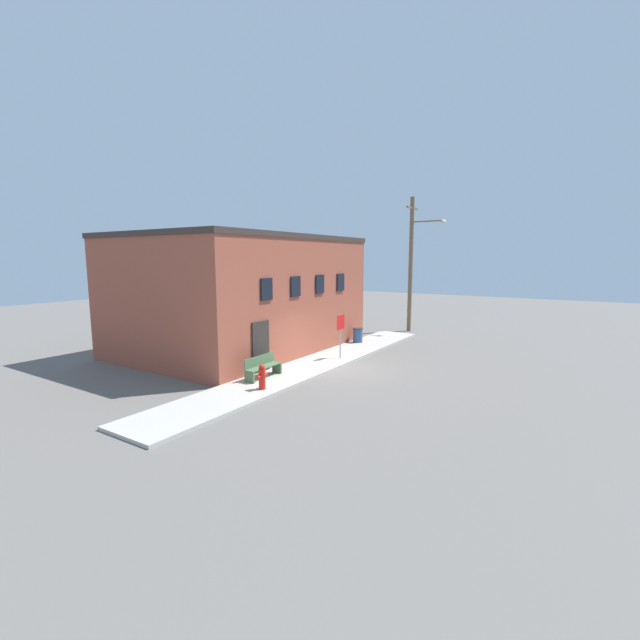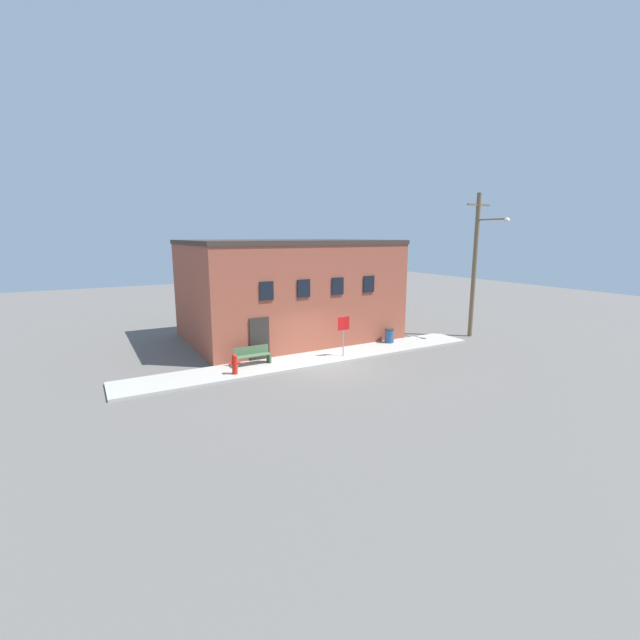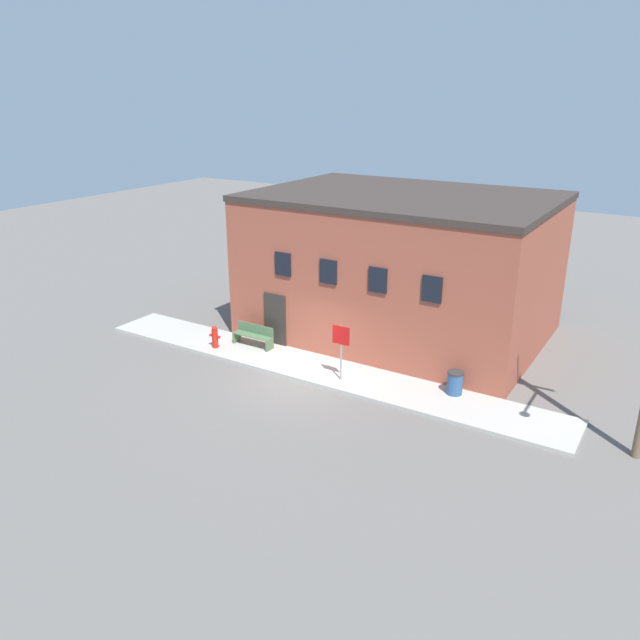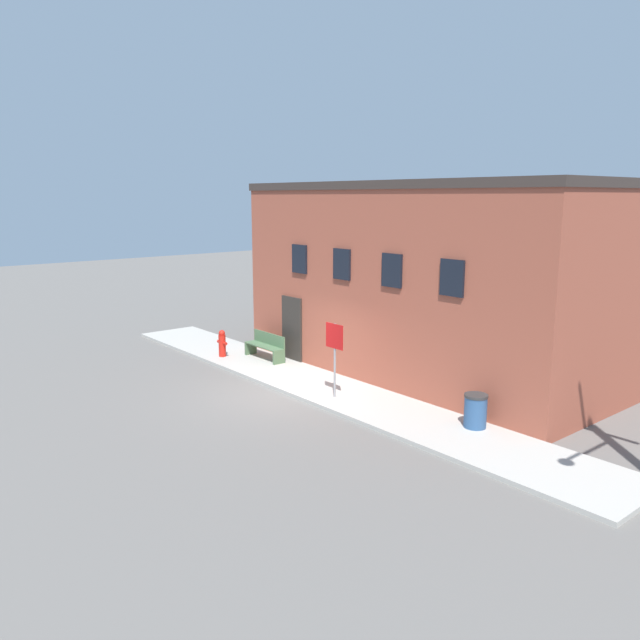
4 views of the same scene
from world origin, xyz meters
name	(u,v)px [view 3 (image 3 of 4)]	position (x,y,z in m)	size (l,w,h in m)	color
ground_plane	(296,381)	(0.00, 0.00, 0.00)	(80.00, 80.00, 0.00)	#66605B
sidewalk	(313,368)	(0.00, 1.13, 0.06)	(18.72, 2.25, 0.11)	#B2ADA3
brick_building	(401,265)	(0.97, 6.38, 2.92)	(11.59, 8.38, 5.84)	#9E4C38
fire_hydrant	(215,337)	(-4.27, 0.64, 0.57)	(0.50, 0.24, 0.91)	red
stop_sign	(341,343)	(1.40, 0.71, 1.52)	(0.66, 0.06, 2.01)	gray
bench	(254,335)	(-3.10, 1.61, 0.54)	(1.72, 0.44, 0.85)	#4C6B47
trash_bin	(455,383)	(5.18, 1.78, 0.51)	(0.55, 0.55, 0.80)	#2D517F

